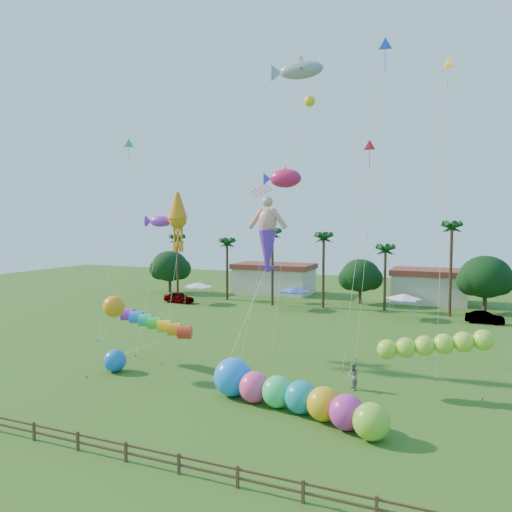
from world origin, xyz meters
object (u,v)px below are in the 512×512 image
at_px(car_b, 485,318).
at_px(blue_ball, 115,361).
at_px(car_a, 179,297).
at_px(spectator_b, 353,377).
at_px(caterpillar_inflatable, 288,395).

xyz_separation_m(car_b, blue_ball, (-26.84, -31.42, 0.18)).
bearing_deg(car_a, car_b, -82.85).
bearing_deg(car_a, spectator_b, -125.83).
bearing_deg(blue_ball, caterpillar_inflatable, -8.98).
bearing_deg(car_b, blue_ball, 141.04).
xyz_separation_m(caterpillar_inflatable, blue_ball, (-15.08, 2.38, -0.21)).
xyz_separation_m(car_b, spectator_b, (-8.96, -28.30, 0.26)).
xyz_separation_m(car_a, spectator_b, (30.93, -26.99, 0.18)).
relative_size(car_b, spectator_b, 2.21).
xyz_separation_m(car_a, caterpillar_inflatable, (28.13, -32.48, 0.31)).
height_order(car_a, car_b, car_a).
bearing_deg(car_b, spectator_b, 163.98).
distance_m(spectator_b, caterpillar_inflatable, 6.17).
height_order(car_b, caterpillar_inflatable, caterpillar_inflatable).
height_order(spectator_b, caterpillar_inflatable, caterpillar_inflatable).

